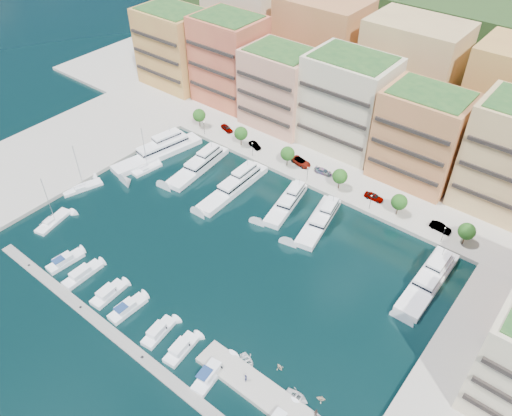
# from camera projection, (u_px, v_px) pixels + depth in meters

# --- Properties ---
(ground) EXTENTS (400.00, 400.00, 0.00)m
(ground) POSITION_uv_depth(u_px,v_px,m) (227.00, 251.00, 110.25)
(ground) COLOR black
(ground) RESTS_ON ground
(north_quay) EXTENTS (220.00, 64.00, 2.00)m
(north_quay) POSITION_uv_depth(u_px,v_px,m) (365.00, 134.00, 147.21)
(north_quay) COLOR #9E998E
(north_quay) RESTS_ON ground
(west_quay) EXTENTS (34.00, 76.00, 2.00)m
(west_quay) POSITION_uv_depth(u_px,v_px,m) (36.00, 165.00, 135.03)
(west_quay) COLOR #9E998E
(west_quay) RESTS_ON ground
(hillside) EXTENTS (240.00, 40.00, 58.00)m
(hillside) POSITION_uv_depth(u_px,v_px,m) (432.00, 78.00, 175.82)
(hillside) COLOR #223817
(hillside) RESTS_ON ground
(south_pontoon) EXTENTS (72.00, 2.20, 0.35)m
(south_pontoon) POSITION_uv_depth(u_px,v_px,m) (110.00, 332.00, 93.80)
(south_pontoon) COLOR gray
(south_pontoon) RESTS_ON ground
(finger_pier) EXTENTS (32.00, 5.00, 2.00)m
(finger_pier) POSITION_uv_depth(u_px,v_px,m) (276.00, 404.00, 82.84)
(finger_pier) COLOR #9E998E
(finger_pier) RESTS_ON ground
(apartment_0) EXTENTS (22.00, 16.50, 24.80)m
(apartment_0) POSITION_uv_depth(u_px,v_px,m) (174.00, 47.00, 162.90)
(apartment_0) COLOR gold
(apartment_0) RESTS_ON north_quay
(apartment_1) EXTENTS (20.00, 16.50, 26.80)m
(apartment_1) POSITION_uv_depth(u_px,v_px,m) (229.00, 60.00, 152.96)
(apartment_1) COLOR #D97148
(apartment_1) RESTS_ON north_quay
(apartment_2) EXTENTS (20.00, 15.50, 22.80)m
(apartment_2) POSITION_uv_depth(u_px,v_px,m) (280.00, 88.00, 143.05)
(apartment_2) COLOR tan
(apartment_2) RESTS_ON north_quay
(apartment_3) EXTENTS (22.00, 16.50, 25.80)m
(apartment_3) POSITION_uv_depth(u_px,v_px,m) (348.00, 103.00, 133.27)
(apartment_3) COLOR beige
(apartment_3) RESTS_ON north_quay
(apartment_4) EXTENTS (20.00, 15.50, 23.80)m
(apartment_4) POSITION_uv_depth(u_px,v_px,m) (421.00, 137.00, 122.24)
(apartment_4) COLOR #D27F4F
(apartment_4) RESTS_ON north_quay
(backblock_0) EXTENTS (26.00, 18.00, 30.00)m
(backblock_0) POSITION_uv_depth(u_px,v_px,m) (247.00, 26.00, 170.23)
(backblock_0) COLOR beige
(backblock_0) RESTS_ON north_quay
(backblock_1) EXTENTS (26.00, 18.00, 30.00)m
(backblock_1) POSITION_uv_depth(u_px,v_px,m) (321.00, 48.00, 155.93)
(backblock_1) COLOR #D27F4F
(backblock_1) RESTS_ON north_quay
(backblock_2) EXTENTS (26.00, 18.00, 30.00)m
(backblock_2) POSITION_uv_depth(u_px,v_px,m) (410.00, 74.00, 141.64)
(backblock_2) COLOR #E1BD77
(backblock_2) RESTS_ON north_quay
(tree_0) EXTENTS (3.80, 3.80, 5.65)m
(tree_0) POSITION_uv_depth(u_px,v_px,m) (199.00, 115.00, 146.22)
(tree_0) COLOR #473323
(tree_0) RESTS_ON north_quay
(tree_1) EXTENTS (3.80, 3.80, 5.65)m
(tree_1) POSITION_uv_depth(u_px,v_px,m) (241.00, 133.00, 138.59)
(tree_1) COLOR #473323
(tree_1) RESTS_ON north_quay
(tree_2) EXTENTS (3.80, 3.80, 5.65)m
(tree_2) POSITION_uv_depth(u_px,v_px,m) (288.00, 154.00, 130.97)
(tree_2) COLOR #473323
(tree_2) RESTS_ON north_quay
(tree_3) EXTENTS (3.80, 3.80, 5.65)m
(tree_3) POSITION_uv_depth(u_px,v_px,m) (340.00, 176.00, 123.34)
(tree_3) COLOR #473323
(tree_3) RESTS_ON north_quay
(tree_4) EXTENTS (3.80, 3.80, 5.65)m
(tree_4) POSITION_uv_depth(u_px,v_px,m) (399.00, 202.00, 115.72)
(tree_4) COLOR #473323
(tree_4) RESTS_ON north_quay
(tree_5) EXTENTS (3.80, 3.80, 5.65)m
(tree_5) POSITION_uv_depth(u_px,v_px,m) (467.00, 231.00, 108.09)
(tree_5) COLOR #473323
(tree_5) RESTS_ON north_quay
(lamppost_0) EXTENTS (0.30, 0.30, 4.20)m
(lamppost_0) POSITION_uv_depth(u_px,v_px,m) (204.00, 126.00, 143.53)
(lamppost_0) COLOR black
(lamppost_0) RESTS_ON north_quay
(lamppost_1) EXTENTS (0.30, 0.30, 4.20)m
(lamppost_1) POSITION_uv_depth(u_px,v_px,m) (252.00, 147.00, 134.95)
(lamppost_1) COLOR black
(lamppost_1) RESTS_ON north_quay
(lamppost_2) EXTENTS (0.30, 0.30, 4.20)m
(lamppost_2) POSITION_uv_depth(u_px,v_px,m) (308.00, 172.00, 126.37)
(lamppost_2) COLOR black
(lamppost_2) RESTS_ON north_quay
(lamppost_3) EXTENTS (0.30, 0.30, 4.20)m
(lamppost_3) POSITION_uv_depth(u_px,v_px,m) (371.00, 200.00, 117.80)
(lamppost_3) COLOR black
(lamppost_3) RESTS_ON north_quay
(lamppost_4) EXTENTS (0.30, 0.30, 4.20)m
(lamppost_4) POSITION_uv_depth(u_px,v_px,m) (444.00, 232.00, 109.22)
(lamppost_4) COLOR black
(lamppost_4) RESTS_ON north_quay
(yacht_0) EXTENTS (9.90, 27.04, 7.30)m
(yacht_0) POSITION_uv_depth(u_px,v_px,m) (161.00, 151.00, 138.20)
(yacht_0) COLOR white
(yacht_0) RESTS_ON ground
(yacht_1) EXTENTS (6.96, 21.88, 7.30)m
(yacht_1) POSITION_uv_depth(u_px,v_px,m) (200.00, 165.00, 133.46)
(yacht_1) COLOR white
(yacht_1) RESTS_ON ground
(yacht_2) EXTENTS (5.23, 23.64, 7.30)m
(yacht_2) POSITION_uv_depth(u_px,v_px,m) (236.00, 185.00, 126.53)
(yacht_2) COLOR white
(yacht_2) RESTS_ON ground
(yacht_3) EXTENTS (7.40, 17.82, 7.30)m
(yacht_3) POSITION_uv_depth(u_px,v_px,m) (288.00, 201.00, 121.44)
(yacht_3) COLOR white
(yacht_3) RESTS_ON ground
(yacht_4) EXTENTS (7.94, 18.99, 7.30)m
(yacht_4) POSITION_uv_depth(u_px,v_px,m) (320.00, 220.00, 116.51)
(yacht_4) COLOR white
(yacht_4) RESTS_ON ground
(yacht_6) EXTENTS (5.14, 21.39, 7.30)m
(yacht_6) POSITION_uv_depth(u_px,v_px,m) (430.00, 278.00, 102.50)
(yacht_6) COLOR white
(yacht_6) RESTS_ON ground
(cruiser_1) EXTENTS (3.27, 8.15, 2.66)m
(cruiser_1) POSITION_uv_depth(u_px,v_px,m) (65.00, 261.00, 107.00)
(cruiser_1) COLOR white
(cruiser_1) RESTS_ON ground
(cruiser_2) EXTENTS (2.84, 8.73, 2.55)m
(cruiser_2) POSITION_uv_depth(u_px,v_px,m) (82.00, 274.00, 104.14)
(cruiser_2) COLOR white
(cruiser_2) RESTS_ON ground
(cruiser_3) EXTENTS (3.33, 7.65, 2.55)m
(cruiser_3) POSITION_uv_depth(u_px,v_px,m) (108.00, 294.00, 100.13)
(cruiser_3) COLOR white
(cruiser_3) RESTS_ON ground
(cruiser_4) EXTENTS (3.02, 7.99, 2.66)m
(cruiser_4) POSITION_uv_depth(u_px,v_px,m) (127.00, 309.00, 97.30)
(cruiser_4) COLOR white
(cruiser_4) RESTS_ON ground
(cruiser_5) EXTENTS (3.48, 7.64, 2.55)m
(cruiser_5) POSITION_uv_depth(u_px,v_px,m) (158.00, 332.00, 93.12)
(cruiser_5) COLOR white
(cruiser_5) RESTS_ON ground
(cruiser_6) EXTENTS (3.54, 7.61, 2.55)m
(cruiser_6) POSITION_uv_depth(u_px,v_px,m) (181.00, 349.00, 90.29)
(cruiser_6) COLOR white
(cruiser_6) RESTS_ON ground
(cruiser_7) EXTENTS (3.86, 9.31, 2.66)m
(cruiser_7) POSITION_uv_depth(u_px,v_px,m) (212.00, 373.00, 86.64)
(cruiser_7) COLOR white
(cruiser_7) RESTS_ON ground
(sailboat_1) EXTENTS (5.78, 10.34, 13.20)m
(sailboat_1) POSITION_uv_depth(u_px,v_px,m) (82.00, 188.00, 126.98)
(sailboat_1) COLOR white
(sailboat_1) RESTS_ON ground
(sailboat_0) EXTENTS (4.84, 9.69, 13.20)m
(sailboat_0) POSITION_uv_depth(u_px,v_px,m) (53.00, 222.00, 117.06)
(sailboat_0) COLOR white
(sailboat_0) RESTS_ON ground
(sailboat_2) EXTENTS (3.85, 8.45, 13.20)m
(sailboat_2) POSITION_uv_depth(u_px,v_px,m) (147.00, 169.00, 133.16)
(sailboat_2) COLOR white
(sailboat_2) RESTS_ON ground
(tender_0) EXTENTS (4.68, 4.13, 0.80)m
(tender_0) POSITION_uv_depth(u_px,v_px,m) (247.00, 362.00, 88.50)
(tender_0) COLOR white
(tender_0) RESTS_ON ground
(tender_2) EXTENTS (4.31, 3.18, 0.86)m
(tender_2) POSITION_uv_depth(u_px,v_px,m) (297.00, 397.00, 83.34)
(tender_2) COLOR white
(tender_2) RESTS_ON ground
(tender_3) EXTENTS (2.07, 1.95, 0.86)m
(tender_3) POSITION_uv_depth(u_px,v_px,m) (321.00, 398.00, 83.15)
(tender_3) COLOR beige
(tender_3) RESTS_ON ground
(tender_1) EXTENTS (1.89, 1.79, 0.79)m
(tender_1) POSITION_uv_depth(u_px,v_px,m) (280.00, 367.00, 87.70)
(tender_1) COLOR beige
(tender_1) RESTS_ON ground
(car_0) EXTENTS (4.92, 3.11, 1.56)m
(car_0) POSITION_uv_depth(u_px,v_px,m) (227.00, 128.00, 146.36)
(car_0) COLOR gray
(car_0) RESTS_ON north_quay
(car_1) EXTENTS (4.57, 2.68, 1.42)m
(car_1) POSITION_uv_depth(u_px,v_px,m) (255.00, 145.00, 139.55)
(car_1) COLOR gray
(car_1) RESTS_ON north_quay
(car_2) EXTENTS (6.27, 3.76, 1.63)m
(car_2) POSITION_uv_depth(u_px,v_px,m) (301.00, 162.00, 133.25)
(car_2) COLOR gray
(car_2) RESTS_ON north_quay
(car_3) EXTENTS (4.86, 2.51, 1.35)m
(car_3) POSITION_uv_depth(u_px,v_px,m) (323.00, 171.00, 130.13)
(car_3) COLOR gray
(car_3) RESTS_ON north_quay
(car_4) EXTENTS (4.76, 2.00, 1.61)m
(car_4) POSITION_uv_depth(u_px,v_px,m) (374.00, 197.00, 121.92)
(car_4) COLOR gray
(car_4) RESTS_ON north_quay
(car_5) EXTENTS (4.94, 1.92, 1.60)m
(car_5) POSITION_uv_depth(u_px,v_px,m) (440.00, 227.00, 113.41)
(car_5) COLOR gray
(car_5) RESTS_ON north_quay
(person_0) EXTENTS (0.66, 0.75, 1.74)m
(person_0) POSITION_uv_depth(u_px,v_px,m) (246.00, 378.00, 84.43)
(person_0) COLOR #232446
(person_0) RESTS_ON finger_pier
(person_1) EXTENTS (0.90, 0.72, 1.75)m
(person_1) POSITION_uv_depth(u_px,v_px,m) (316.00, 413.00, 79.75)
(person_1) COLOR #46322A
(person_1) RESTS_ON finger_pier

